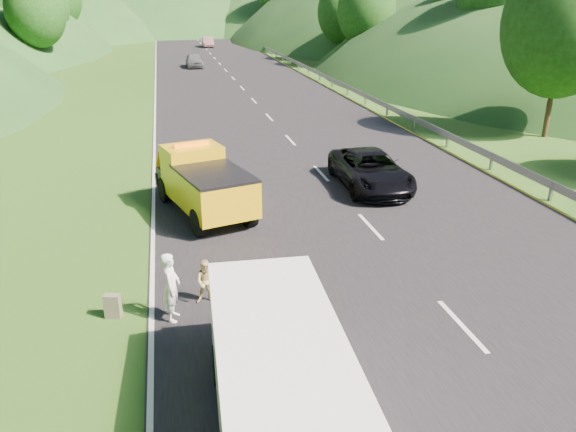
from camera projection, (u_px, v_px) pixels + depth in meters
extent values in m
plane|color=#38661E|center=(312.00, 297.00, 13.97)|extent=(320.00, 320.00, 0.00)
cube|color=black|center=(233.00, 78.00, 50.94)|extent=(14.00, 200.00, 0.02)
cube|color=gray|center=(283.00, 62.00, 63.75)|extent=(0.06, 140.00, 1.52)
cylinder|color=black|center=(165.00, 190.00, 20.33)|extent=(0.55, 0.95, 0.90)
cylinder|color=black|center=(209.00, 183.00, 21.08)|extent=(0.55, 0.95, 0.90)
cylinder|color=black|center=(199.00, 223.00, 17.39)|extent=(0.55, 0.95, 0.90)
cylinder|color=black|center=(249.00, 213.00, 18.14)|extent=(0.55, 0.95, 0.90)
cube|color=gold|center=(193.00, 169.00, 19.77)|extent=(2.25, 1.91, 1.70)
cube|color=gold|center=(214.00, 192.00, 18.20)|extent=(2.73, 3.47, 1.17)
cube|color=black|center=(213.00, 173.00, 17.97)|extent=(2.73, 3.47, 0.09)
cube|color=black|center=(184.00, 175.00, 20.83)|extent=(2.02, 1.53, 0.63)
cube|color=black|center=(180.00, 176.00, 21.34)|extent=(1.86, 0.69, 0.45)
cube|color=gold|center=(180.00, 158.00, 20.88)|extent=(1.92, 1.17, 0.98)
cube|color=orange|center=(191.00, 145.00, 19.44)|extent=(1.27, 0.56, 0.14)
cube|color=black|center=(187.00, 157.00, 20.17)|extent=(1.66, 0.54, 0.81)
cylinder|color=black|center=(221.00, 365.00, 10.79)|extent=(0.32, 0.78, 0.77)
cylinder|color=black|center=(309.00, 356.00, 11.06)|extent=(0.32, 0.78, 0.77)
cube|color=white|center=(279.00, 377.00, 9.00)|extent=(2.19, 5.10, 1.78)
cube|color=white|center=(259.00, 312.00, 11.57)|extent=(1.96, 0.95, 0.96)
cube|color=black|center=(259.00, 284.00, 11.11)|extent=(1.80, 0.40, 0.80)
imported|color=white|center=(174.00, 319.00, 13.03)|extent=(0.54, 0.67, 1.67)
imported|color=tan|center=(208.00, 303.00, 13.73)|extent=(0.60, 0.49, 1.12)
cube|color=#5D5A45|center=(113.00, 306.00, 13.01)|extent=(0.41, 0.29, 0.59)
imported|color=black|center=(369.00, 188.00, 21.97)|extent=(2.47, 5.10, 1.40)
imported|color=#4E4F53|center=(195.00, 68.00, 58.65)|extent=(1.69, 4.20, 1.43)
imported|color=#714B51|center=(208.00, 47.00, 81.98)|extent=(1.50, 4.29, 1.41)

